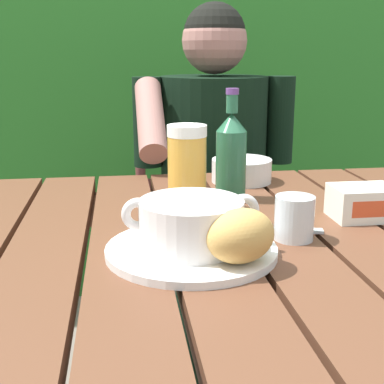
# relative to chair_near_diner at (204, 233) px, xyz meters

# --- Properties ---
(dining_table) EXTENTS (1.13, 0.90, 0.78)m
(dining_table) POSITION_rel_chair_near_diner_xyz_m (-0.15, -0.88, 0.21)
(dining_table) COLOR brown
(dining_table) RESTS_ON ground_plane
(hedge_backdrop) EXTENTS (2.80, 0.80, 2.41)m
(hedge_backdrop) POSITION_rel_chair_near_diner_xyz_m (-0.14, 0.83, 0.63)
(hedge_backdrop) COLOR #276923
(hedge_backdrop) RESTS_ON ground_plane
(chair_near_diner) EXTENTS (0.46, 0.45, 0.90)m
(chair_near_diner) POSITION_rel_chair_near_diner_xyz_m (0.00, 0.00, 0.00)
(chair_near_diner) COLOR brown
(chair_near_diner) RESTS_ON ground_plane
(person_eating) EXTENTS (0.48, 0.47, 1.21)m
(person_eating) POSITION_rel_chair_near_diner_xyz_m (-0.00, -0.20, 0.25)
(person_eating) COLOR black
(person_eating) RESTS_ON ground_plane
(serving_plate) EXTENTS (0.26, 0.26, 0.01)m
(serving_plate) POSITION_rel_chair_near_diner_xyz_m (-0.18, -0.98, 0.32)
(serving_plate) COLOR white
(serving_plate) RESTS_ON dining_table
(soup_bowl) EXTENTS (0.21, 0.16, 0.08)m
(soup_bowl) POSITION_rel_chair_near_diner_xyz_m (-0.18, -0.98, 0.37)
(soup_bowl) COLOR white
(soup_bowl) RESTS_ON serving_plate
(bread_roll) EXTENTS (0.13, 0.12, 0.08)m
(bread_roll) POSITION_rel_chair_near_diner_xyz_m (-0.12, -1.04, 0.37)
(bread_roll) COLOR tan
(bread_roll) RESTS_ON serving_plate
(beer_glass) EXTENTS (0.08, 0.08, 0.16)m
(beer_glass) POSITION_rel_chair_near_diner_xyz_m (-0.16, -0.74, 0.40)
(beer_glass) COLOR gold
(beer_glass) RESTS_ON dining_table
(beer_bottle) EXTENTS (0.06, 0.06, 0.23)m
(beer_bottle) POSITION_rel_chair_near_diner_xyz_m (-0.06, -0.68, 0.41)
(beer_bottle) COLOR #285F40
(beer_bottle) RESTS_ON dining_table
(water_glass_small) EXTENTS (0.06, 0.06, 0.07)m
(water_glass_small) POSITION_rel_chair_near_diner_xyz_m (-0.01, -0.93, 0.35)
(water_glass_small) COLOR silver
(water_glass_small) RESTS_ON dining_table
(butter_tub) EXTENTS (0.11, 0.09, 0.06)m
(butter_tub) POSITION_rel_chair_near_diner_xyz_m (0.16, -0.84, 0.35)
(butter_tub) COLOR white
(butter_tub) RESTS_ON dining_table
(table_knife) EXTENTS (0.14, 0.05, 0.01)m
(table_knife) POSITION_rel_chair_near_diner_xyz_m (-0.03, -0.89, 0.32)
(table_knife) COLOR silver
(table_knife) RESTS_ON dining_table
(diner_bowl) EXTENTS (0.14, 0.14, 0.05)m
(diner_bowl) POSITION_rel_chair_near_diner_xyz_m (-0.00, -0.54, 0.34)
(diner_bowl) COLOR white
(diner_bowl) RESTS_ON dining_table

